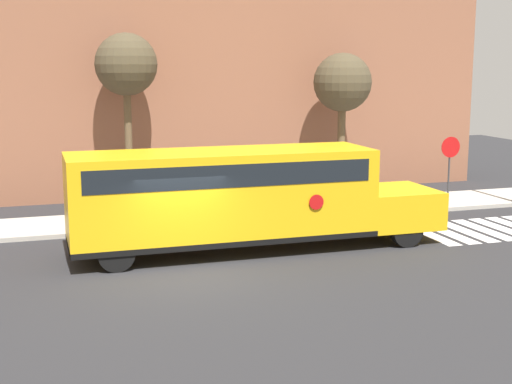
% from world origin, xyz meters
% --- Properties ---
extents(ground_plane, '(60.00, 60.00, 0.00)m').
position_xyz_m(ground_plane, '(0.00, 0.00, 0.00)').
color(ground_plane, '#28282B').
extents(sidewalk_strip, '(44.00, 3.00, 0.15)m').
position_xyz_m(sidewalk_strip, '(0.00, 6.50, 0.07)').
color(sidewalk_strip, '#B2ADA3').
rests_on(sidewalk_strip, ground).
extents(building_backdrop, '(32.00, 4.00, 9.96)m').
position_xyz_m(building_backdrop, '(0.00, 13.00, 4.98)').
color(building_backdrop, '#935B42').
rests_on(building_backdrop, ground).
extents(crosswalk_stripes, '(4.70, 3.20, 0.01)m').
position_xyz_m(crosswalk_stripes, '(10.63, 2.00, 0.00)').
color(crosswalk_stripes, white).
rests_on(crosswalk_stripes, ground).
extents(school_bus, '(11.28, 2.57, 3.03)m').
position_xyz_m(school_bus, '(1.98, 1.87, 1.73)').
color(school_bus, yellow).
rests_on(school_bus, ground).
extents(stop_sign, '(0.80, 0.10, 2.77)m').
position_xyz_m(stop_sign, '(11.54, 5.64, 1.88)').
color(stop_sign, '#38383A').
rests_on(stop_sign, ground).
extents(tree_near_sidewalk, '(2.37, 2.37, 6.68)m').
position_xyz_m(tree_near_sidewalk, '(-0.21, 9.50, 5.41)').
color(tree_near_sidewalk, brown).
rests_on(tree_near_sidewalk, ground).
extents(tree_far_sidewalk, '(2.41, 2.41, 5.97)m').
position_xyz_m(tree_far_sidewalk, '(8.58, 9.19, 4.68)').
color(tree_far_sidewalk, brown).
rests_on(tree_far_sidewalk, ground).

